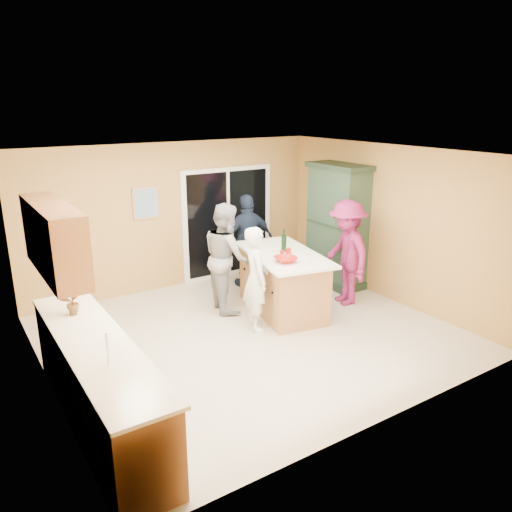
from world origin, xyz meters
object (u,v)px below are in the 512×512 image
woman_magenta (346,253)px  kitchen_island (283,284)px  green_hutch (337,227)px  woman_navy (248,241)px  woman_grey (226,257)px  woman_white (256,279)px

woman_magenta → kitchen_island: bearing=-91.1°
green_hutch → woman_navy: 1.65m
kitchen_island → woman_grey: bearing=150.6°
kitchen_island → woman_magenta: woman_magenta is taller
woman_navy → woman_magenta: woman_magenta is taller
woman_white → woman_magenta: 1.79m
green_hutch → woman_magenta: size_ratio=1.26×
woman_grey → woman_navy: bearing=-38.3°
woman_white → kitchen_island: bearing=-50.7°
green_hutch → woman_grey: size_ratio=1.27×
woman_magenta → woman_navy: bearing=-136.1°
green_hutch → woman_white: size_ratio=1.42×
green_hutch → woman_navy: (-1.44, 0.78, -0.23)m
woman_navy → woman_grey: bearing=45.9°
kitchen_island → woman_navy: woman_navy is taller
woman_white → woman_navy: size_ratio=0.92×
kitchen_island → green_hutch: (1.59, 0.52, 0.62)m
kitchen_island → woman_white: bearing=-146.0°
woman_grey → woman_navy: (0.85, 0.70, -0.03)m
green_hutch → woman_grey: 2.29m
kitchen_island → woman_magenta: 1.19m
kitchen_island → woman_grey: size_ratio=1.16×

